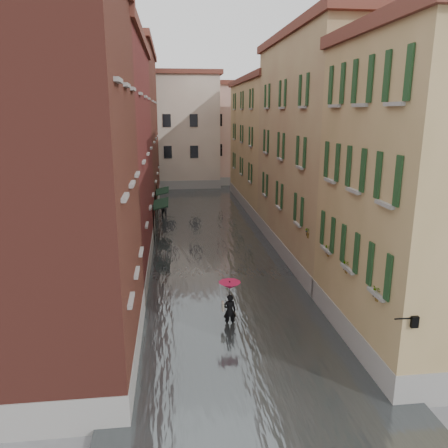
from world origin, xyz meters
TOP-DOWN VIEW (x-y plane):
  - ground at (0.00, 0.00)m, footprint 120.00×120.00m
  - floodwater at (0.00, 13.00)m, footprint 10.00×60.00m
  - building_left_near at (-7.00, -2.00)m, footprint 6.00×8.00m
  - building_left_mid at (-7.00, 9.00)m, footprint 6.00×14.00m
  - building_left_far at (-7.00, 24.00)m, footprint 6.00×16.00m
  - building_right_near at (7.00, -2.00)m, footprint 6.00×8.00m
  - building_right_mid at (7.00, 9.00)m, footprint 6.00×14.00m
  - building_right_far at (7.00, 24.00)m, footprint 6.00×16.00m
  - building_end_cream at (-3.00, 38.00)m, footprint 12.00×9.00m
  - building_end_pink at (6.00, 40.00)m, footprint 10.00×9.00m
  - awning_near at (-3.48, 14.18)m, footprint 1.09×3.41m
  - awning_far at (-3.49, 19.28)m, footprint 1.09×3.01m
  - wall_lantern at (4.33, -6.00)m, footprint 0.71×0.22m
  - window_planters at (4.12, -0.68)m, footprint 0.59×8.30m
  - pedestrian_main at (-0.32, -0.07)m, footprint 0.94×0.94m
  - pedestrian_far at (-3.36, 20.18)m, footprint 1.06×0.95m

SIDE VIEW (x-z plane):
  - ground at x=0.00m, z-range 0.00..0.00m
  - floodwater at x=0.00m, z-range 0.00..0.20m
  - pedestrian_far at x=-3.36m, z-range 0.00..1.78m
  - pedestrian_main at x=-0.32m, z-range 0.25..2.31m
  - awning_far at x=-3.49m, z-range 1.07..3.87m
  - awning_near at x=-3.48m, z-range 1.08..3.88m
  - wall_lantern at x=4.33m, z-range 2.83..3.18m
  - window_planters at x=4.12m, z-range 3.09..3.93m
  - building_right_near at x=7.00m, z-range 0.00..11.50m
  - building_right_far at x=7.00m, z-range 0.00..11.50m
  - building_end_pink at x=6.00m, z-range 0.00..12.00m
  - building_left_mid at x=-7.00m, z-range 0.00..12.50m
  - building_left_near at x=-7.00m, z-range 0.00..13.00m
  - building_right_mid at x=7.00m, z-range 0.00..13.00m
  - building_end_cream at x=-3.00m, z-range 0.00..13.00m
  - building_left_far at x=-7.00m, z-range 0.00..14.00m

